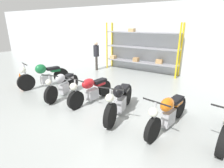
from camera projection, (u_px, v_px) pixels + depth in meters
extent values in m
plane|color=#9EA3A0|center=(105.00, 108.00, 5.63)|extent=(30.00, 30.00, 0.00)
cube|color=silver|center=(161.00, 39.00, 9.11)|extent=(30.00, 0.08, 3.60)
cylinder|color=yellow|center=(107.00, 46.00, 10.32)|extent=(0.08, 0.08, 2.63)
cylinder|color=yellow|center=(178.00, 52.00, 8.22)|extent=(0.08, 0.08, 2.63)
cylinder|color=yellow|center=(112.00, 45.00, 10.75)|extent=(0.08, 0.08, 2.63)
cylinder|color=yellow|center=(181.00, 50.00, 8.65)|extent=(0.08, 0.08, 2.63)
cube|color=gray|center=(140.00, 62.00, 9.74)|extent=(4.08, 0.55, 0.05)
cube|color=gray|center=(141.00, 48.00, 9.48)|extent=(4.08, 0.55, 0.05)
cube|color=gray|center=(141.00, 32.00, 9.22)|extent=(4.08, 0.55, 0.05)
cube|color=tan|center=(132.00, 30.00, 9.40)|extent=(0.31, 0.32, 0.17)
cube|color=tan|center=(159.00, 61.00, 9.20)|extent=(0.35, 0.21, 0.23)
cube|color=#A87F51|center=(136.00, 60.00, 9.72)|extent=(0.30, 0.27, 0.22)
cube|color=tan|center=(113.00, 57.00, 10.53)|extent=(0.31, 0.33, 0.18)
cylinder|color=black|center=(26.00, 82.00, 7.01)|extent=(0.31, 0.68, 0.67)
cylinder|color=black|center=(61.00, 75.00, 7.96)|extent=(0.31, 0.68, 0.67)
cube|color=#ADADB2|center=(46.00, 79.00, 7.53)|extent=(0.36, 0.47, 0.35)
ellipsoid|color=#196B38|center=(41.00, 69.00, 7.26)|extent=(0.44, 0.52, 0.39)
cube|color=black|center=(53.00, 68.00, 7.61)|extent=(0.41, 0.60, 0.10)
cube|color=#196B38|center=(55.00, 70.00, 7.70)|extent=(0.33, 0.43, 0.12)
cylinder|color=#ADADB2|center=(25.00, 73.00, 6.90)|extent=(0.06, 0.06, 0.75)
sphere|color=silver|center=(23.00, 70.00, 6.80)|extent=(0.23, 0.23, 0.23)
cylinder|color=black|center=(25.00, 64.00, 6.80)|extent=(0.57, 0.19, 0.04)
cylinder|color=black|center=(51.00, 95.00, 5.86)|extent=(0.25, 0.63, 0.62)
cylinder|color=black|center=(73.00, 82.00, 7.13)|extent=(0.25, 0.63, 0.62)
cube|color=#ADADB2|center=(64.00, 88.00, 6.55)|extent=(0.29, 0.46, 0.35)
ellipsoid|color=#B7B7BF|center=(60.00, 78.00, 6.25)|extent=(0.37, 0.51, 0.31)
cube|color=black|center=(68.00, 76.00, 6.71)|extent=(0.33, 0.52, 0.10)
cube|color=#B7B7BF|center=(69.00, 78.00, 6.82)|extent=(0.27, 0.37, 0.12)
cylinder|color=#ADADB2|center=(50.00, 85.00, 5.77)|extent=(0.06, 0.06, 0.66)
sphere|color=silver|center=(48.00, 82.00, 5.66)|extent=(0.19, 0.19, 0.19)
cylinder|color=black|center=(50.00, 76.00, 5.69)|extent=(0.63, 0.19, 0.04)
cylinder|color=black|center=(76.00, 100.00, 5.47)|extent=(0.18, 0.61, 0.60)
cylinder|color=black|center=(104.00, 88.00, 6.48)|extent=(0.18, 0.61, 0.60)
cube|color=#ADADB2|center=(92.00, 94.00, 6.02)|extent=(0.27, 0.44, 0.35)
ellipsoid|color=#B2191E|center=(88.00, 84.00, 5.76)|extent=(0.33, 0.53, 0.33)
cube|color=black|center=(100.00, 81.00, 6.18)|extent=(0.29, 0.57, 0.10)
cube|color=#B2191E|center=(100.00, 83.00, 6.22)|extent=(0.24, 0.41, 0.12)
cylinder|color=#ADADB2|center=(76.00, 90.00, 5.38)|extent=(0.05, 0.05, 0.67)
sphere|color=silver|center=(73.00, 87.00, 5.28)|extent=(0.23, 0.23, 0.23)
cylinder|color=black|center=(76.00, 80.00, 5.29)|extent=(0.75, 0.11, 0.04)
cylinder|color=black|center=(110.00, 116.00, 4.49)|extent=(0.26, 0.68, 0.67)
cylinder|color=black|center=(127.00, 95.00, 5.79)|extent=(0.26, 0.68, 0.67)
cube|color=#ADADB2|center=(120.00, 104.00, 5.19)|extent=(0.33, 0.51, 0.39)
ellipsoid|color=black|center=(119.00, 91.00, 4.89)|extent=(0.38, 0.47, 0.35)
cube|color=black|center=(124.00, 88.00, 5.32)|extent=(0.34, 0.52, 0.10)
cube|color=black|center=(125.00, 89.00, 5.46)|extent=(0.28, 0.37, 0.12)
cylinder|color=#ADADB2|center=(111.00, 103.00, 4.39)|extent=(0.06, 0.06, 0.72)
sphere|color=silver|center=(110.00, 98.00, 4.27)|extent=(0.21, 0.21, 0.21)
cylinder|color=black|center=(111.00, 89.00, 4.30)|extent=(0.68, 0.17, 0.04)
cylinder|color=black|center=(153.00, 130.00, 3.94)|extent=(0.20, 0.61, 0.61)
cylinder|color=black|center=(179.00, 107.00, 5.00)|extent=(0.20, 0.61, 0.61)
cube|color=#ADADB2|center=(168.00, 118.00, 4.51)|extent=(0.27, 0.50, 0.40)
ellipsoid|color=orange|center=(167.00, 105.00, 4.25)|extent=(0.36, 0.54, 0.33)
cube|color=black|center=(176.00, 100.00, 4.65)|extent=(0.32, 0.57, 0.10)
cube|color=orange|center=(177.00, 102.00, 4.72)|extent=(0.26, 0.41, 0.12)
cylinder|color=#ADADB2|center=(154.00, 116.00, 3.84)|extent=(0.06, 0.06, 0.67)
sphere|color=silver|center=(153.00, 112.00, 3.75)|extent=(0.21, 0.21, 0.21)
cylinder|color=black|center=(156.00, 102.00, 3.75)|extent=(0.66, 0.14, 0.04)
cylinder|color=black|center=(223.00, 142.00, 3.50)|extent=(0.25, 0.67, 0.66)
cylinder|color=#38332D|center=(97.00, 63.00, 10.28)|extent=(0.13, 0.13, 0.78)
cylinder|color=#38332D|center=(96.00, 63.00, 10.11)|extent=(0.13, 0.13, 0.78)
cylinder|color=#232328|center=(96.00, 51.00, 9.96)|extent=(0.45, 0.45, 0.62)
sphere|color=beige|center=(96.00, 44.00, 9.83)|extent=(0.21, 0.21, 0.21)
cone|color=orange|center=(20.00, 79.00, 7.68)|extent=(0.32, 0.32, 0.55)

